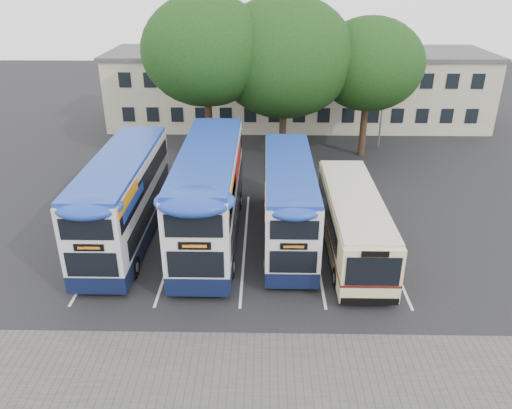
{
  "coord_description": "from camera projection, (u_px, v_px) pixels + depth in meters",
  "views": [
    {
      "loc": [
        -2.78,
        -16.99,
        12.5
      ],
      "look_at": [
        -3.19,
        5.0,
        2.1
      ],
      "focal_mm": 35.0,
      "sensor_mm": 36.0,
      "label": 1
    }
  ],
  "objects": [
    {
      "name": "ground",
      "position": [
        331.0,
        302.0,
        20.65
      ],
      "size": [
        120.0,
        120.0,
        0.0
      ],
      "primitive_type": "plane",
      "color": "black",
      "rests_on": "ground"
    },
    {
      "name": "bus_dd_mid",
      "position": [
        210.0,
        190.0,
        24.64
      ],
      "size": [
        2.75,
        11.35,
        4.73
      ],
      "color": "#0D1532",
      "rests_on": "ground"
    },
    {
      "name": "bay_lines",
      "position": [
        245.0,
        242.0,
        25.23
      ],
      "size": [
        14.12,
        11.0,
        0.01
      ],
      "color": "silver",
      "rests_on": "ground"
    },
    {
      "name": "bus_dd_right",
      "position": [
        289.0,
        198.0,
        24.63
      ],
      "size": [
        2.37,
        9.8,
        4.08
      ],
      "color": "#0D1532",
      "rests_on": "ground"
    },
    {
      "name": "depot_building",
      "position": [
        297.0,
        87.0,
        43.7
      ],
      "size": [
        32.4,
        8.4,
        6.2
      ],
      "color": "#B0A38E",
      "rests_on": "ground"
    },
    {
      "name": "paving_strip",
      "position": [
        287.0,
        395.0,
        16.16
      ],
      "size": [
        40.0,
        6.0,
        0.01
      ],
      "primitive_type": "cube",
      "color": "#595654",
      "rests_on": "ground"
    },
    {
      "name": "tree_left",
      "position": [
        206.0,
        51.0,
        32.21
      ],
      "size": [
        8.36,
        8.36,
        11.29
      ],
      "color": "black",
      "rests_on": "ground"
    },
    {
      "name": "bus_dd_left",
      "position": [
        124.0,
        195.0,
        24.53
      ],
      "size": [
        2.56,
        10.57,
        4.4
      ],
      "color": "#0D1532",
      "rests_on": "ground"
    },
    {
      "name": "bus_single",
      "position": [
        353.0,
        218.0,
        23.95
      ],
      "size": [
        2.49,
        9.78,
        2.92
      ],
      "color": "beige",
      "rests_on": "ground"
    },
    {
      "name": "tree_right",
      "position": [
        369.0,
        64.0,
        34.27
      ],
      "size": [
        7.48,
        7.48,
        9.77
      ],
      "color": "black",
      "rests_on": "ground"
    },
    {
      "name": "lamp_post",
      "position": [
        385.0,
        81.0,
        36.43
      ],
      "size": [
        0.25,
        1.05,
        9.06
      ],
      "color": "gray",
      "rests_on": "ground"
    },
    {
      "name": "tree_mid",
      "position": [
        284.0,
        57.0,
        33.57
      ],
      "size": [
        9.52,
        9.52,
        11.18
      ],
      "color": "black",
      "rests_on": "ground"
    }
  ]
}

